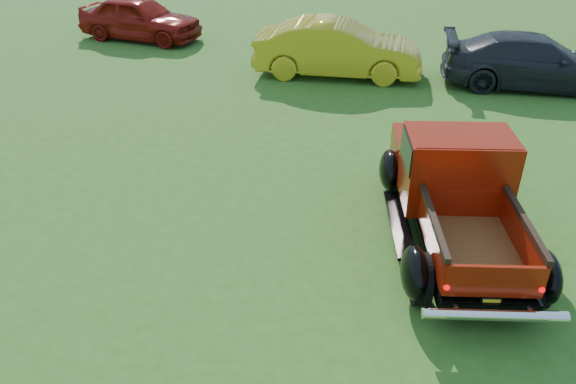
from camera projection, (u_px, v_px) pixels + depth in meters
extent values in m
plane|color=#2B5217|center=(315.00, 252.00, 8.57)|extent=(120.00, 120.00, 0.00)
cylinder|color=black|center=(420.00, 279.00, 7.46)|extent=(0.39, 0.74, 0.71)
cylinder|color=black|center=(535.00, 282.00, 7.41)|extent=(0.39, 0.74, 0.71)
cylinder|color=black|center=(394.00, 175.00, 9.91)|extent=(0.39, 0.74, 0.71)
cylinder|color=black|center=(480.00, 177.00, 9.86)|extent=(0.39, 0.74, 0.71)
cube|color=black|center=(454.00, 217.00, 8.68)|extent=(2.27, 4.36, 0.18)
cube|color=maroon|center=(439.00, 153.00, 9.75)|extent=(1.80, 1.68, 0.55)
cube|color=silver|center=(432.00, 137.00, 10.34)|extent=(1.39, 0.42, 0.44)
cube|color=maroon|center=(457.00, 170.00, 8.60)|extent=(1.79, 1.39, 1.16)
cube|color=black|center=(460.00, 151.00, 8.44)|extent=(1.80, 1.32, 0.44)
cube|color=maroon|center=(462.00, 137.00, 8.32)|extent=(1.70, 1.29, 0.07)
cube|color=brown|center=(474.00, 252.00, 7.64)|extent=(1.62, 2.03, 0.04)
cube|color=maroon|center=(431.00, 238.00, 7.55)|extent=(0.50, 1.73, 0.46)
cube|color=maroon|center=(522.00, 240.00, 7.51)|extent=(0.50, 1.73, 0.46)
cube|color=maroon|center=(461.00, 204.00, 8.29)|extent=(1.17, 0.35, 0.46)
cube|color=maroon|center=(495.00, 281.00, 6.76)|extent=(1.17, 0.36, 0.46)
cube|color=black|center=(434.00, 220.00, 7.41)|extent=(0.53, 1.74, 0.08)
cube|color=black|center=(526.00, 222.00, 7.36)|extent=(0.53, 1.74, 0.08)
ellipsoid|color=black|center=(414.00, 272.00, 7.41)|extent=(0.64, 1.02, 0.78)
ellipsoid|color=black|center=(544.00, 276.00, 7.36)|extent=(0.64, 1.02, 0.78)
ellipsoid|color=black|center=(389.00, 170.00, 9.86)|extent=(0.64, 1.02, 0.78)
ellipsoid|color=black|center=(487.00, 172.00, 9.80)|extent=(0.64, 1.02, 0.78)
cube|color=black|center=(399.00, 223.00, 8.72)|extent=(0.75, 1.88, 0.05)
cube|color=black|center=(509.00, 225.00, 8.66)|extent=(0.75, 1.88, 0.05)
cylinder|color=silver|center=(495.00, 315.00, 6.74)|extent=(1.71, 0.58, 0.14)
cube|color=black|center=(491.00, 302.00, 6.88)|extent=(0.26, 0.08, 0.13)
cube|color=gold|center=(491.00, 302.00, 6.87)|extent=(0.21, 0.06, 0.09)
sphere|color=#CC0505|center=(447.00, 287.00, 6.80)|extent=(0.08, 0.08, 0.08)
sphere|color=#CC0505|center=(542.00, 290.00, 6.76)|extent=(0.08, 0.08, 0.08)
imported|color=maroon|center=(140.00, 18.00, 18.35)|extent=(4.14, 1.87, 1.38)
imported|color=#B39A17|center=(338.00, 49.00, 15.22)|extent=(4.68, 2.17, 1.49)
imported|color=black|center=(534.00, 61.00, 14.48)|extent=(4.80, 2.42, 1.34)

